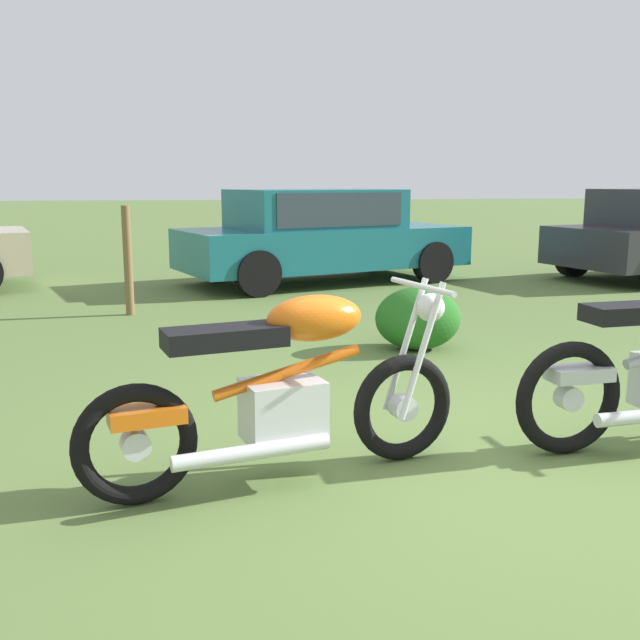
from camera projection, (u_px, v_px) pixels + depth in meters
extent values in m
plane|color=#567038|center=(486.00, 461.00, 4.06)|extent=(120.00, 120.00, 0.00)
torus|color=black|center=(403.00, 407.00, 4.04)|extent=(0.61, 0.24, 0.61)
torus|color=black|center=(136.00, 445.00, 3.47)|extent=(0.61, 0.24, 0.61)
cylinder|color=silver|center=(403.00, 407.00, 4.04)|extent=(0.16, 0.13, 0.14)
cylinder|color=silver|center=(136.00, 445.00, 3.47)|extent=(0.16, 0.13, 0.14)
cylinder|color=silver|center=(406.00, 344.00, 4.08)|extent=(0.27, 0.10, 0.75)
cylinder|color=silver|center=(422.00, 351.00, 3.91)|extent=(0.27, 0.10, 0.75)
cube|color=silver|center=(283.00, 410.00, 3.74)|extent=(0.46, 0.39, 0.32)
cylinder|color=orange|center=(288.00, 372.00, 3.72)|extent=(0.79, 0.26, 0.23)
ellipsoid|color=orange|center=(315.00, 318.00, 3.73)|extent=(0.57, 0.38, 0.24)
cube|color=black|center=(225.00, 337.00, 3.55)|extent=(0.64, 0.38, 0.10)
cube|color=orange|center=(147.00, 415.00, 3.46)|extent=(0.39, 0.27, 0.08)
cylinder|color=silver|center=(422.00, 286.00, 3.95)|extent=(0.19, 0.63, 0.03)
sphere|color=silver|center=(430.00, 307.00, 3.99)|extent=(0.20, 0.20, 0.16)
cylinder|color=silver|center=(252.00, 452.00, 3.54)|extent=(0.79, 0.28, 0.08)
torus|color=black|center=(569.00, 398.00, 4.12)|extent=(0.67, 0.16, 0.66)
cylinder|color=silver|center=(569.00, 398.00, 4.12)|extent=(0.15, 0.11, 0.14)
cube|color=black|center=(636.00, 313.00, 4.13)|extent=(0.62, 0.30, 0.10)
cube|color=#B7BABF|center=(579.00, 373.00, 4.11)|extent=(0.38, 0.22, 0.08)
cube|color=#19606B|center=(323.00, 247.00, 11.18)|extent=(4.70, 3.17, 0.60)
cube|color=#19606B|center=(315.00, 209.00, 11.00)|extent=(2.80, 2.34, 0.60)
cube|color=#2D3842|center=(315.00, 208.00, 11.00)|extent=(2.47, 2.25, 0.48)
cylinder|color=black|center=(374.00, 253.00, 12.64)|extent=(0.68, 0.42, 0.64)
cylinder|color=black|center=(433.00, 262.00, 11.17)|extent=(0.68, 0.42, 0.64)
cylinder|color=black|center=(214.00, 261.00, 11.27)|extent=(0.68, 0.42, 0.64)
cylinder|color=black|center=(258.00, 273.00, 9.81)|extent=(0.68, 0.42, 0.64)
cylinder|color=black|center=(574.00, 257.00, 11.94)|extent=(0.68, 0.39, 0.64)
cylinder|color=brown|center=(128.00, 261.00, 8.41)|extent=(0.10, 0.10, 1.28)
ellipsoid|color=#23631E|center=(418.00, 318.00, 6.72)|extent=(0.80, 0.65, 0.59)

